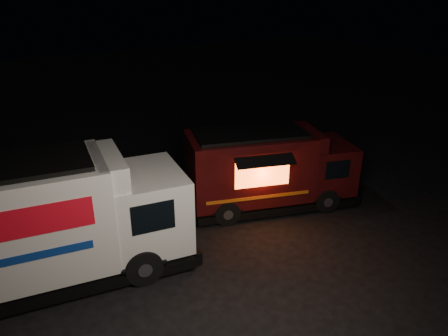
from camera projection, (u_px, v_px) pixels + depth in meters
ground at (206, 258)px, 12.53m from camera, size 80.00×80.00×0.00m
white_truck at (45, 222)px, 11.03m from camera, size 7.88×3.75×3.43m
red_truck at (271, 168)px, 15.00m from camera, size 6.38×3.99×2.79m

